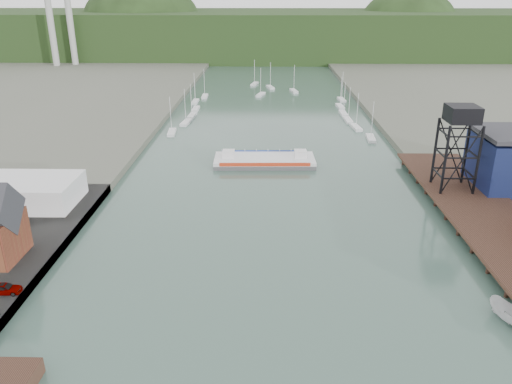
{
  "coord_description": "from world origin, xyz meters",
  "views": [
    {
      "loc": [
        -0.76,
        -32.44,
        37.39
      ],
      "look_at": [
        -2.56,
        50.38,
        4.0
      ],
      "focal_mm": 35.0,
      "sensor_mm": 36.0,
      "label": 1
    }
  ],
  "objects_px": {
    "lift_tower": "(462,119)",
    "car_west_a": "(4,288)",
    "motorboat": "(509,315)",
    "chain_ferry": "(264,160)"
  },
  "relations": [
    {
      "from": "motorboat",
      "to": "lift_tower",
      "type": "bearing_deg",
      "value": 63.93
    },
    {
      "from": "motorboat",
      "to": "car_west_a",
      "type": "relative_size",
      "value": 1.44
    },
    {
      "from": "lift_tower",
      "to": "chain_ferry",
      "type": "distance_m",
      "value": 43.75
    },
    {
      "from": "motorboat",
      "to": "car_west_a",
      "type": "distance_m",
      "value": 62.76
    },
    {
      "from": "motorboat",
      "to": "car_west_a",
      "type": "bearing_deg",
      "value": 160.56
    },
    {
      "from": "lift_tower",
      "to": "car_west_a",
      "type": "distance_m",
      "value": 79.4
    },
    {
      "from": "lift_tower",
      "to": "car_west_a",
      "type": "relative_size",
      "value": 3.73
    },
    {
      "from": "lift_tower",
      "to": "chain_ferry",
      "type": "height_order",
      "value": "lift_tower"
    },
    {
      "from": "chain_ferry",
      "to": "motorboat",
      "type": "bearing_deg",
      "value": -64.77
    },
    {
      "from": "chain_ferry",
      "to": "motorboat",
      "type": "height_order",
      "value": "chain_ferry"
    }
  ]
}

